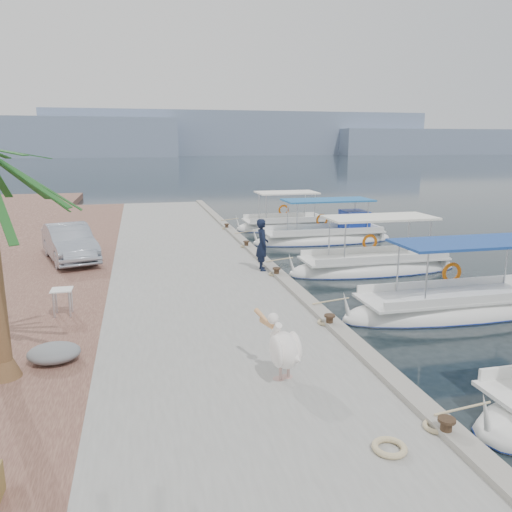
{
  "coord_description": "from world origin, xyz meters",
  "views": [
    {
      "loc": [
        -4.91,
        -14.71,
        5.07
      ],
      "look_at": [
        -1.0,
        1.87,
        1.2
      ],
      "focal_mm": 35.0,
      "sensor_mm": 36.0,
      "label": 1
    }
  ],
  "objects_px": {
    "fisherman": "(262,245)",
    "parked_car": "(70,243)",
    "fishing_caique_b": "(460,309)",
    "fishing_caique_e": "(284,227)",
    "fishing_caique_d": "(325,238)",
    "pelican": "(284,348)",
    "fishing_caique_c": "(373,268)"
  },
  "relations": [
    {
      "from": "fishing_caique_b",
      "to": "parked_car",
      "type": "relative_size",
      "value": 1.79
    },
    {
      "from": "fishing_caique_b",
      "to": "pelican",
      "type": "bearing_deg",
      "value": -150.24
    },
    {
      "from": "fishing_caique_e",
      "to": "parked_car",
      "type": "bearing_deg",
      "value": -144.48
    },
    {
      "from": "parked_car",
      "to": "fishing_caique_c",
      "type": "bearing_deg",
      "value": -29.45
    },
    {
      "from": "fishing_caique_b",
      "to": "pelican",
      "type": "relative_size",
      "value": 4.86
    },
    {
      "from": "fisherman",
      "to": "parked_car",
      "type": "xyz_separation_m",
      "value": [
        -7.06,
        3.24,
        -0.23
      ]
    },
    {
      "from": "fishing_caique_c",
      "to": "fishing_caique_d",
      "type": "distance_m",
      "value": 6.28
    },
    {
      "from": "parked_car",
      "to": "fishing_caique_e",
      "type": "bearing_deg",
      "value": 18.47
    },
    {
      "from": "pelican",
      "to": "parked_car",
      "type": "height_order",
      "value": "parked_car"
    },
    {
      "from": "pelican",
      "to": "fishing_caique_b",
      "type": "bearing_deg",
      "value": 29.76
    },
    {
      "from": "fishing_caique_b",
      "to": "fishing_caique_c",
      "type": "height_order",
      "value": "same"
    },
    {
      "from": "fishing_caique_c",
      "to": "fishing_caique_d",
      "type": "height_order",
      "value": "same"
    },
    {
      "from": "fishing_caique_e",
      "to": "pelican",
      "type": "xyz_separation_m",
      "value": [
        -5.84,
        -19.76,
        1.01
      ]
    },
    {
      "from": "fishing_caique_b",
      "to": "parked_car",
      "type": "distance_m",
      "value": 14.52
    },
    {
      "from": "fishing_caique_b",
      "to": "fishing_caique_e",
      "type": "relative_size",
      "value": 1.32
    },
    {
      "from": "fishing_caique_e",
      "to": "pelican",
      "type": "distance_m",
      "value": 20.63
    },
    {
      "from": "fishing_caique_c",
      "to": "parked_car",
      "type": "distance_m",
      "value": 12.18
    },
    {
      "from": "fishing_caique_c",
      "to": "parked_car",
      "type": "bearing_deg",
      "value": 167.6
    },
    {
      "from": "fishing_caique_d",
      "to": "fishing_caique_e",
      "type": "xyz_separation_m",
      "value": [
        -0.97,
        4.34,
        -0.06
      ]
    },
    {
      "from": "pelican",
      "to": "parked_car",
      "type": "bearing_deg",
      "value": 114.57
    },
    {
      "from": "fishing_caique_b",
      "to": "fisherman",
      "type": "height_order",
      "value": "fisherman"
    },
    {
      "from": "fishing_caique_c",
      "to": "fishing_caique_e",
      "type": "relative_size",
      "value": 1.21
    },
    {
      "from": "fishing_caique_e",
      "to": "fishing_caique_c",
      "type": "bearing_deg",
      "value": -86.58
    },
    {
      "from": "fishing_caique_c",
      "to": "pelican",
      "type": "distance_m",
      "value": 11.25
    },
    {
      "from": "fishing_caique_d",
      "to": "parked_car",
      "type": "height_order",
      "value": "fishing_caique_d"
    },
    {
      "from": "fishing_caique_e",
      "to": "fisherman",
      "type": "bearing_deg",
      "value": -110.27
    },
    {
      "from": "fishing_caique_b",
      "to": "fisherman",
      "type": "xyz_separation_m",
      "value": [
        -5.09,
        4.64,
        1.32
      ]
    },
    {
      "from": "fisherman",
      "to": "fishing_caique_d",
      "type": "bearing_deg",
      "value": -32.69
    },
    {
      "from": "pelican",
      "to": "fisherman",
      "type": "height_order",
      "value": "fisherman"
    },
    {
      "from": "fishing_caique_b",
      "to": "fisherman",
      "type": "bearing_deg",
      "value": 137.6
    },
    {
      "from": "fishing_caique_e",
      "to": "fisherman",
      "type": "distance_m",
      "value": 12.06
    },
    {
      "from": "fishing_caique_c",
      "to": "parked_car",
      "type": "height_order",
      "value": "fishing_caique_c"
    }
  ]
}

